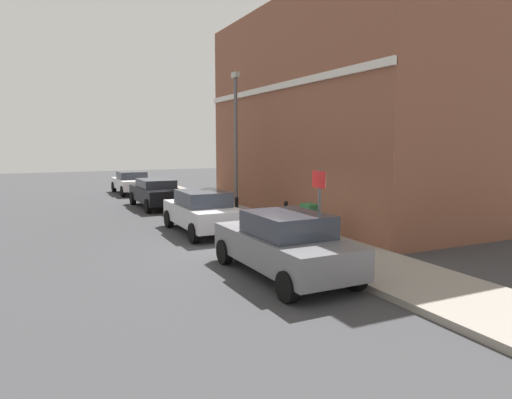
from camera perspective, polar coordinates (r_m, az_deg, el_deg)
The scene contains 12 objects.
ground at distance 13.21m, azimuth -0.16°, elevation -6.63°, with size 80.00×80.00×0.00m, color #38383A.
sidewalk at distance 19.34m, azimuth -2.61°, elevation -1.96°, with size 2.52×30.00×0.15m, color gray.
corner_building at distance 20.39m, azimuth 11.10°, elevation 10.45°, with size 6.93×13.56×8.71m.
car_grey at distance 10.80m, azimuth 3.55°, elevation -5.52°, with size 1.96×4.35×1.53m.
car_silver at distance 16.00m, azimuth -6.71°, elevation -1.43°, with size 1.81×4.06×1.48m.
car_black at distance 22.46m, azimuth -12.33°, elevation 0.87°, with size 1.87×4.30×1.37m.
car_white at distance 28.83m, azimuth -15.19°, elevation 2.09°, with size 1.95×4.06×1.36m.
utility_cabinet at distance 13.98m, azimuth 6.74°, elevation -3.05°, with size 0.46×0.61×1.15m.
bollard_near_cabinet at distance 15.44m, azimuth 3.73°, elevation -1.95°, with size 0.14×0.14×1.04m.
bollard_far_kerb at distance 16.55m, azimuth -2.41°, elevation -1.32°, with size 0.14×0.14×1.04m.
street_sign at distance 11.91m, azimuth 7.88°, elevation -0.09°, with size 0.08×0.60×2.30m.
lamppost at distance 18.51m, azimuth -2.53°, elevation 7.66°, with size 0.20×0.44×5.72m.
Camera 1 is at (-5.51, -11.58, 3.16)m, focal length 32.13 mm.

